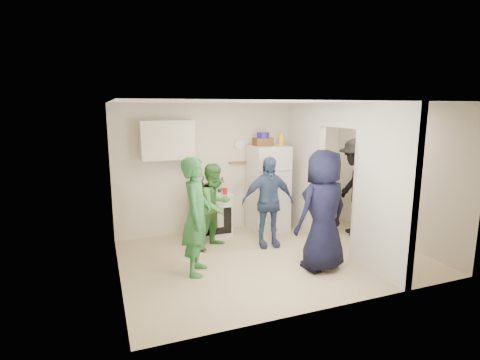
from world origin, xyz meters
The scene contains 35 objects.
floor centered at (0.00, 0.00, 0.00)m, with size 4.80×4.80×0.00m, color #C4B48A.
wall_back centered at (0.00, 1.70, 1.25)m, with size 4.80×4.80×0.00m, color silver.
wall_front centered at (0.00, -1.70, 1.25)m, with size 4.80×4.80×0.00m, color silver.
wall_left centered at (-2.40, 0.00, 1.25)m, with size 3.40×3.40×0.00m, color silver.
wall_right centered at (2.40, 0.00, 1.25)m, with size 3.40×3.40×0.00m, color silver.
ceiling centered at (0.00, 0.00, 2.50)m, with size 4.80×4.80×0.00m, color white.
partition_pier_back centered at (1.20, 1.10, 1.25)m, with size 0.12×1.20×2.50m, color silver.
partition_pier_front centered at (1.20, -1.10, 1.25)m, with size 0.12×1.20×2.50m, color silver.
partition_header centered at (1.20, 0.00, 2.30)m, with size 0.12×1.00×0.40m, color silver.
stove centered at (-0.64, 1.37, 0.42)m, with size 0.70×0.59×0.84m, color white.
upper_cabinet centered at (-1.40, 1.52, 1.85)m, with size 0.95×0.34×0.70m, color silver.
fridge centered at (0.53, 1.34, 0.85)m, with size 0.70×0.68×1.69m, color silver.
wicker_basket centered at (0.43, 1.39, 1.77)m, with size 0.35×0.25×0.15m, color brown.
blue_bowl centered at (0.43, 1.39, 1.90)m, with size 0.24×0.24×0.11m, color #221593.
yellow_cup_stack_top centered at (0.75, 1.24, 1.82)m, with size 0.09×0.09×0.25m, color yellow.
wall_clock centered at (0.05, 1.68, 1.70)m, with size 0.22×0.22×0.03m, color white.
spice_shelf centered at (0.00, 1.65, 1.35)m, with size 0.35×0.08×0.03m, color olive.
nook_window centered at (2.38, 0.20, 1.65)m, with size 0.03×0.70×0.80m, color black.
nook_window_frame centered at (2.36, 0.20, 1.65)m, with size 0.04×0.76×0.86m, color white.
nook_valance centered at (2.34, 0.20, 2.00)m, with size 0.04×0.82×0.18m, color white.
yellow_cup_stack_stove centered at (-0.76, 1.15, 0.96)m, with size 0.09×0.09×0.25m, color gold.
red_cup centered at (-0.42, 1.17, 0.90)m, with size 0.09×0.09×0.12m, color red.
person_green_left centered at (-1.30, -0.13, 0.87)m, with size 0.63×0.42×1.74m, color #307838.
person_green_center centered at (-0.74, 0.79, 0.74)m, with size 0.72×0.56×1.49m, color #397935.
person_denim centered at (0.14, 0.51, 0.80)m, with size 0.94×0.39×1.60m, color #354D75.
person_navy centered at (0.50, -0.66, 0.91)m, with size 0.89×0.58×1.83m, color black.
person_nook centered at (1.95, 0.47, 0.93)m, with size 1.21×0.69×1.87m, color black.
bottle_a centered at (-0.91, 1.51, 0.98)m, with size 0.08×0.08×0.28m, color brown.
bottle_b centered at (-0.82, 1.31, 0.98)m, with size 0.06×0.06×0.29m, color #174629.
bottle_c centered at (-0.74, 1.52, 0.99)m, with size 0.06×0.06×0.31m, color #ADB2BC.
bottle_d centered at (-0.62, 1.34, 0.98)m, with size 0.08×0.08×0.28m, color maroon.
bottle_e centered at (-0.56, 1.54, 0.98)m, with size 0.07×0.07×0.27m, color #AEBAC1.
bottle_f centered at (-0.46, 1.38, 0.97)m, with size 0.08×0.08×0.27m, color #153B1A.
bottle_g centered at (-0.37, 1.52, 0.97)m, with size 0.08×0.08×0.27m, color olive.
bottle_h centered at (-0.94, 1.24, 0.96)m, with size 0.06×0.06×0.24m, color #B0B2BD.
Camera 1 is at (-2.57, -5.24, 2.42)m, focal length 28.00 mm.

